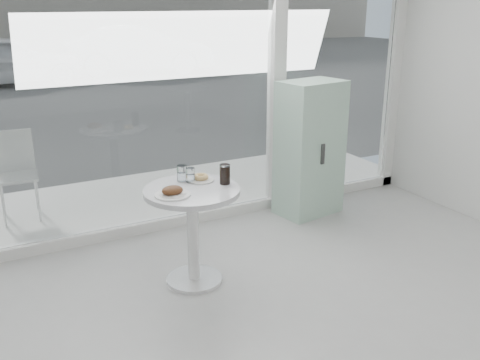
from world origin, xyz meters
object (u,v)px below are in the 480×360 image
patio_chair (16,169)px  car_silver (140,49)px  main_table (192,216)px  cola_glass (225,175)px  water_tumbler_b (190,176)px  plate_fritter (173,192)px  car_white (5,60)px  plate_donut (201,178)px  mint_cabinet (310,149)px  water_tumbler_a (182,174)px

patio_chair → car_silver: size_ratio=0.20×
car_silver → main_table: bearing=176.1°
car_silver → cola_glass: bearing=177.3°
water_tumbler_b → plate_fritter: bearing=-136.6°
patio_chair → water_tumbler_b: bearing=-54.8°
patio_chair → car_white: (0.80, 9.60, 0.10)m
water_tumbler_b → cola_glass: (0.22, -0.16, 0.02)m
car_silver → water_tumbler_b: bearing=176.1°
patio_chair → car_silver: car_silver is taller
car_silver → plate_donut: (-3.38, -12.11, 0.09)m
plate_donut → cola_glass: bearing=-48.5°
water_tumbler_b → patio_chair: bearing=121.2°
main_table → water_tumbler_b: 0.31m
mint_cabinet → water_tumbler_a: mint_cabinet is taller
car_silver → plate_donut: bearing=176.5°
car_white → cola_glass: (0.51, -11.56, 0.21)m
car_white → cola_glass: 11.57m
main_table → patio_chair: patio_chair is taller
car_white → plate_fritter: 11.62m
water_tumbler_b → cola_glass: size_ratio=0.74×
patio_chair → car_white: car_white is taller
water_tumbler_b → car_silver: bearing=74.0°
main_table → plate_donut: 0.30m
mint_cabinet → patio_chair: bearing=147.0°
mint_cabinet → patio_chair: (-2.65, 1.15, -0.14)m
main_table → car_silver: (3.52, 12.24, 0.15)m
cola_glass → mint_cabinet: bearing=30.8°
plate_donut → water_tumbler_a: bearing=153.0°
car_silver → water_tumbler_a: size_ratio=34.06×
mint_cabinet → car_white: 10.91m
car_silver → water_tumbler_a: bearing=175.9°
main_table → water_tumbler_a: size_ratio=6.21×
patio_chair → main_table: bearing=-57.9°
car_white → water_tumbler_b: bearing=177.0°
plate_fritter → main_table: bearing=22.4°
car_silver → car_white: bearing=112.6°
water_tumbler_a → water_tumbler_b: 0.07m
main_table → cola_glass: size_ratio=5.01×
car_white → patio_chair: bearing=170.8°
plate_fritter → water_tumbler_a: 0.33m
car_white → plate_donut: bearing=177.4°
car_white → car_silver: car_silver is taller
car_silver → cola_glass: (-3.25, -12.25, 0.15)m
car_silver → plate_fritter: (-3.69, -12.31, 0.10)m
plate_fritter → water_tumbler_b: (0.23, 0.21, 0.02)m
main_table → mint_cabinet: bearing=26.0°
patio_chair → cola_glass: (1.30, -1.96, 0.31)m
plate_fritter → patio_chair: bearing=113.2°
water_tumbler_a → cola_glass: (0.26, -0.22, 0.02)m
plate_donut → car_white: bearing=91.9°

